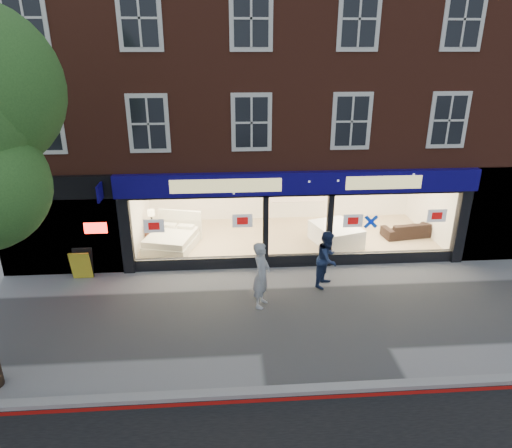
{
  "coord_description": "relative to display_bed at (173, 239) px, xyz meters",
  "views": [
    {
      "loc": [
        -2.35,
        -10.57,
        6.93
      ],
      "look_at": [
        -1.4,
        2.5,
        1.77
      ],
      "focal_mm": 32.0,
      "sensor_mm": 36.0,
      "label": 1
    }
  ],
  "objects": [
    {
      "name": "building",
      "position": [
        4.25,
        2.23,
        6.26
      ],
      "size": [
        19.0,
        8.26,
        10.3
      ],
      "color": "brown",
      "rests_on": "ground"
    },
    {
      "name": "kerb_line",
      "position": [
        4.26,
        -7.81,
        -0.41
      ],
      "size": [
        60.0,
        0.1,
        0.01
      ],
      "primitive_type": "cube",
      "color": "#8C0A07",
      "rests_on": "ground"
    },
    {
      "name": "a_board",
      "position": [
        -2.64,
        -2.01,
        0.07
      ],
      "size": [
        0.64,
        0.41,
        0.97
      ],
      "primitive_type": "cube",
      "rotation": [
        0.0,
        0.0,
        0.01
      ],
      "color": "gold",
      "rests_on": "ground"
    },
    {
      "name": "pedestrian_blue",
      "position": [
        4.98,
        -3.0,
        0.47
      ],
      "size": [
        1.04,
        1.09,
        1.77
      ],
      "primitive_type": "imported",
      "rotation": [
        0.0,
        0.0,
        0.96
      ],
      "color": "#1B284C",
      "rests_on": "ground"
    },
    {
      "name": "mattress_stack",
      "position": [
        5.96,
        -0.12,
        0.04
      ],
      "size": [
        1.87,
        2.11,
        0.7
      ],
      "rotation": [
        0.0,
        0.0,
        0.3
      ],
      "color": "white",
      "rests_on": "showroom_floor"
    },
    {
      "name": "pedestrian_grey",
      "position": [
        2.88,
        -4.04,
        0.55
      ],
      "size": [
        0.69,
        0.83,
        1.94
      ],
      "primitive_type": "imported",
      "rotation": [
        0.0,
        0.0,
        1.2
      ],
      "color": "#ACAEB4",
      "rests_on": "ground"
    },
    {
      "name": "sofa",
      "position": [
        8.86,
        0.34,
        -0.03
      ],
      "size": [
        2.03,
        1.03,
        0.57
      ],
      "primitive_type": "imported",
      "rotation": [
        0.0,
        0.0,
        3.29
      ],
      "color": "black",
      "rests_on": "showroom_floor"
    },
    {
      "name": "ground",
      "position": [
        4.26,
        -4.71,
        -0.41
      ],
      "size": [
        120.0,
        120.0,
        0.0
      ],
      "primitive_type": "plane",
      "color": "gray",
      "rests_on": "ground"
    },
    {
      "name": "kerb_stone",
      "position": [
        4.26,
        -7.61,
        -0.35
      ],
      "size": [
        60.0,
        0.25,
        0.12
      ],
      "primitive_type": "cube",
      "color": "gray",
      "rests_on": "ground"
    },
    {
      "name": "bedside_table",
      "position": [
        -0.84,
        0.9,
        -0.04
      ],
      "size": [
        0.57,
        0.57,
        0.55
      ],
      "primitive_type": "cube",
      "rotation": [
        0.0,
        0.0,
        -0.32
      ],
      "color": "brown",
      "rests_on": "showroom_floor"
    },
    {
      "name": "display_bed",
      "position": [
        0.0,
        0.0,
        0.0
      ],
      "size": [
        2.08,
        2.33,
        1.11
      ],
      "rotation": [
        0.0,
        0.0,
        -0.27
      ],
      "color": "white",
      "rests_on": "showroom_floor"
    },
    {
      "name": "showroom_floor",
      "position": [
        4.26,
        0.54,
        -0.36
      ],
      "size": [
        11.0,
        4.5,
        0.1
      ],
      "primitive_type": "cube",
      "color": "tan",
      "rests_on": "ground"
    }
  ]
}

